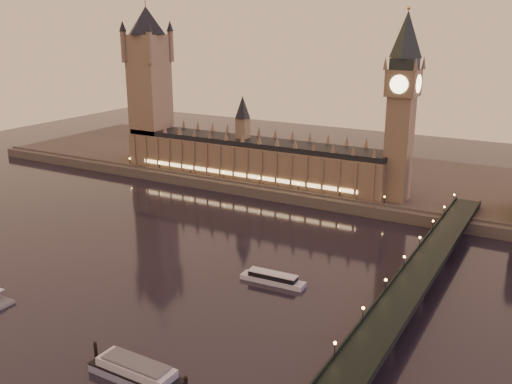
% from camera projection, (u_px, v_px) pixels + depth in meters
% --- Properties ---
extents(ground, '(700.00, 700.00, 0.00)m').
position_uv_depth(ground, '(191.00, 266.00, 248.47)').
color(ground, black).
rests_on(ground, ground).
extents(far_embankment, '(560.00, 130.00, 6.00)m').
position_uv_depth(far_embankment, '(378.00, 181.00, 370.74)').
color(far_embankment, '#423D35').
rests_on(far_embankment, ground).
extents(palace_of_westminster, '(180.00, 26.62, 52.00)m').
position_uv_depth(palace_of_westminster, '(251.00, 154.00, 361.94)').
color(palace_of_westminster, brown).
rests_on(palace_of_westminster, ground).
extents(victoria_tower, '(31.68, 31.68, 118.00)m').
position_uv_depth(victoria_tower, '(149.00, 77.00, 387.08)').
color(victoria_tower, brown).
rests_on(victoria_tower, ground).
extents(big_ben, '(17.68, 17.68, 104.00)m').
position_uv_depth(big_ben, '(402.00, 96.00, 305.20)').
color(big_ben, brown).
rests_on(big_ben, ground).
extents(westminster_bridge, '(13.20, 260.00, 15.30)m').
position_uv_depth(westminster_bridge, '(400.00, 304.00, 203.50)').
color(westminster_bridge, black).
rests_on(westminster_bridge, ground).
extents(cruise_boat_a, '(27.61, 7.28, 4.38)m').
position_uv_depth(cruise_boat_a, '(273.00, 278.00, 232.34)').
color(cruise_boat_a, silver).
rests_on(cruise_boat_a, ground).
extents(moored_barge, '(36.31, 9.29, 6.66)m').
position_uv_depth(moored_barge, '(137.00, 372.00, 169.03)').
color(moored_barge, '#868FAA').
rests_on(moored_barge, ground).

